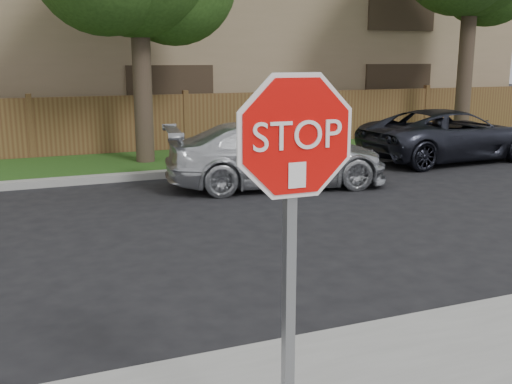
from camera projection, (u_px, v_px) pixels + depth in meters
name	position (u px, v px, depth m)	size (l,w,h in m)	color
far_curb	(40.00, 183.00, 12.17)	(70.00, 0.30, 0.15)	gray
grass_strip	(36.00, 170.00, 13.67)	(70.00, 3.00, 0.12)	#1E4714
fence	(31.00, 130.00, 14.95)	(70.00, 0.12, 1.60)	brown
apartment_building	(18.00, 27.00, 19.41)	(35.20, 9.20, 7.20)	#8B7556
stop_sign	(294.00, 191.00, 3.48)	(1.01, 0.13, 2.55)	gray
sedan_right	(277.00, 155.00, 12.12)	(1.83, 4.51, 1.31)	silver
sedan_far_right	(450.00, 135.00, 15.17)	(2.16, 4.69, 1.30)	#272934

